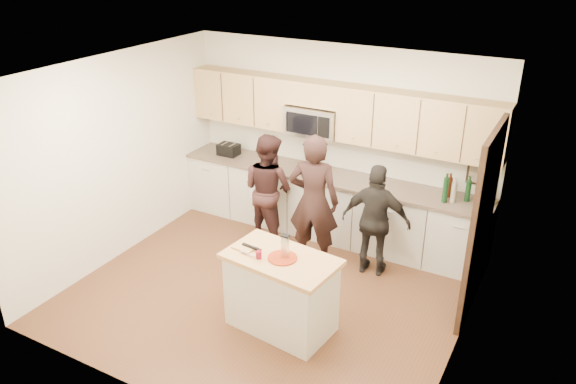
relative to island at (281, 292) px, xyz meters
The scene contains 21 objects.
floor 0.82m from the island, 132.44° to the left, with size 4.50×4.50×0.00m, color #54301D.
room_shell 1.45m from the island, 132.44° to the left, with size 4.52×4.02×2.71m.
back_cabinetry 2.24m from the island, 101.84° to the left, with size 4.50×0.66×0.94m.
upper_cabinetry 2.75m from the island, 100.34° to the left, with size 4.50×0.33×0.75m.
microwave 2.70m from the island, 108.50° to the left, with size 0.76×0.41×0.40m.
doorway 2.37m from the island, 38.39° to the left, with size 0.06×1.25×2.20m.
framed_picture 3.01m from the island, 59.06° to the left, with size 0.30×0.03×0.38m.
dish_towel 2.47m from the island, 125.12° to the left, with size 0.34×0.60×0.48m.
island is the anchor object (origin of this frame).
red_plate 0.45m from the island, 30.89° to the right, with size 0.31×0.31×0.02m, color maroon.
box_grater 0.59m from the island, 15.46° to the left, with size 0.08×0.06×0.26m.
drink_glass 0.54m from the island, 145.48° to the right, with size 0.06×0.06×0.09m, color maroon.
cutting_board 0.63m from the island, behind, with size 0.24×0.18×0.02m, color tan.
tongs 0.59m from the island, behind, with size 0.25×0.03×0.02m, color black.
knife 0.59m from the island, 157.86° to the right, with size 0.21×0.02×0.01m, color silver.
toaster 3.10m from the island, 134.48° to the left, with size 0.31×0.23×0.17m.
bottle_cluster 2.67m from the island, 58.22° to the left, with size 0.47×0.25×0.39m.
orchid 2.86m from the island, 53.57° to the left, with size 0.27×0.22×0.49m, color #36712D.
woman_left 1.48m from the island, 102.10° to the left, with size 0.66×0.43×1.80m, color black.
woman_center 2.01m from the island, 124.49° to the left, with size 0.77×0.60×1.59m, color black.
woman_right 1.65m from the island, 72.35° to the left, with size 0.87×0.36×1.49m, color black.
Camera 1 is at (2.97, -4.94, 4.00)m, focal length 35.00 mm.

